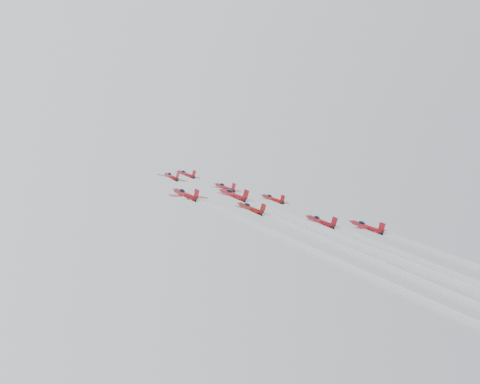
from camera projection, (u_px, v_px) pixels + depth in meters
jet_lead at (186, 174)px, 176.35m from camera, size 8.57×11.29×6.11m
jet_row2_left at (171, 177)px, 155.59m from camera, size 8.63×11.37×6.15m
jet_row2_center at (225, 187)px, 163.60m from camera, size 9.07×11.95×6.47m
jet_row2_right at (273, 199)px, 166.06m from camera, size 8.72×11.49×6.22m
jet_center at (377, 254)px, 105.13m from camera, size 10.49×103.02×50.46m
jet_rear_farleft at (312, 254)px, 86.46m from camera, size 8.79×86.31×42.28m
jet_rear_left at (393, 269)px, 91.64m from camera, size 8.67×85.09×41.68m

